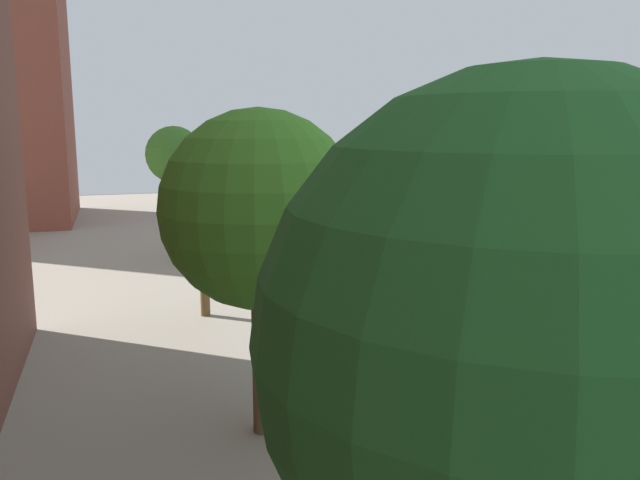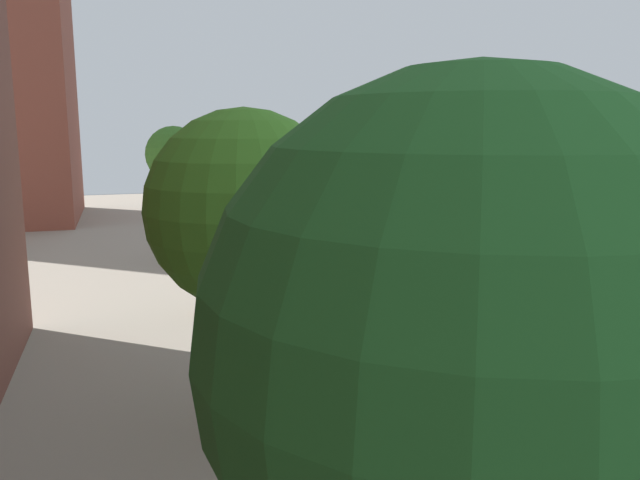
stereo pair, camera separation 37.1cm
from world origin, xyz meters
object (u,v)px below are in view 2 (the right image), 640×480
at_px(moored_boat_left_3, 282,301).
at_px(moored_boat_right_2, 611,350).
at_px(street_tree_3, 174,155).
at_px(moored_boat_right_4, 402,248).
at_px(parked_car, 442,206).
at_px(moored_boat_right_3, 472,283).
at_px(low_block_right, 558,153).
at_px(street_tree_0, 470,347).
at_px(moored_boat_left_2, 376,371).
at_px(street_tree_2, 197,199).
at_px(street_tree_1, 246,210).

relative_size(moored_boat_left_3, moored_boat_right_2, 0.96).
bearing_deg(street_tree_3, moored_boat_left_3, -55.33).
bearing_deg(moored_boat_right_2, moored_boat_right_4, 88.74).
xyz_separation_m(parked_car, moored_boat_right_3, (-4.57, -11.17, -1.30)).
distance_m(parked_car, moored_boat_right_2, 19.04).
height_order(low_block_right, street_tree_0, low_block_right).
bearing_deg(moored_boat_right_3, moored_boat_right_2, -91.23).
distance_m(moored_boat_left_2, moored_boat_right_3, 9.42).
bearing_deg(moored_boat_left_3, street_tree_0, -100.03).
bearing_deg(low_block_right, street_tree_2, -143.77).
height_order(street_tree_1, moored_boat_right_3, street_tree_1).
height_order(street_tree_0, moored_boat_left_2, street_tree_0).
xyz_separation_m(street_tree_2, moored_boat_right_2, (9.98, -3.94, -3.81)).
distance_m(street_tree_2, moored_boat_right_4, 14.68).
xyz_separation_m(street_tree_0, street_tree_1, (0.00, 6.89, -0.11)).
bearing_deg(street_tree_0, parked_car, 62.50).
relative_size(low_block_right, moored_boat_left_3, 3.31).
bearing_deg(moored_boat_right_2, moored_boat_left_2, 176.21).
bearing_deg(moored_boat_left_3, parked_car, 44.30).
height_order(street_tree_0, street_tree_2, street_tree_0).
distance_m(low_block_right, street_tree_3, 27.11).
xyz_separation_m(moored_boat_left_3, moored_boat_right_3, (7.17, 0.28, 0.01)).
bearing_deg(street_tree_1, moored_boat_left_3, 73.31).
bearing_deg(moored_boat_right_4, street_tree_0, -113.55).
xyz_separation_m(moored_boat_right_2, moored_boat_right_3, (0.15, 7.23, 0.01)).
distance_m(street_tree_0, street_tree_2, 13.82).
relative_size(parked_car, moored_boat_right_2, 1.27).
bearing_deg(moored_boat_right_4, moored_boat_right_2, -91.26).
relative_size(street_tree_3, moored_boat_left_3, 1.41).
height_order(moored_boat_right_2, moored_boat_right_3, moored_boat_right_2).
xyz_separation_m(street_tree_0, parked_car, (14.71, 28.25, -3.18)).
bearing_deg(parked_car, street_tree_1, -124.54).
relative_size(street_tree_2, moored_boat_left_2, 1.15).
relative_size(street_tree_1, moored_boat_left_2, 1.47).
bearing_deg(moored_boat_right_2, low_block_right, 56.16).
relative_size(moored_boat_left_2, moored_boat_right_3, 1.13).
bearing_deg(moored_boat_right_4, moored_boat_left_3, -137.12).
relative_size(parked_car, moored_boat_left_2, 1.29).
height_order(street_tree_1, moored_boat_right_2, street_tree_1).
height_order(street_tree_2, moored_boat_right_2, street_tree_2).
distance_m(street_tree_1, moored_boat_right_4, 20.08).
xyz_separation_m(low_block_right, street_tree_2, (-24.82, -18.18, -0.11)).
height_order(low_block_right, street_tree_3, low_block_right).
distance_m(street_tree_1, street_tree_3, 14.21).
bearing_deg(street_tree_1, street_tree_0, -90.00).
height_order(street_tree_3, moored_boat_left_2, street_tree_3).
bearing_deg(moored_boat_left_3, street_tree_1, -106.69).
distance_m(parked_car, moored_boat_right_4, 6.54).
xyz_separation_m(moored_boat_left_2, moored_boat_right_2, (6.35, -0.42, 0.01)).
bearing_deg(street_tree_2, street_tree_1, -90.00).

